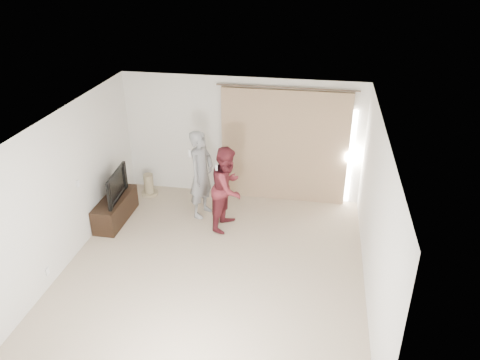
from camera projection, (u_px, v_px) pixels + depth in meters
name	position (u px, v px, depth m)	size (l,w,h in m)	color
floor	(214.00, 269.00, 7.93)	(5.50, 5.50, 0.00)	tan
wall_back	(242.00, 138.00, 9.76)	(5.00, 0.04, 2.60)	silver
wall_left	(64.00, 189.00, 7.74)	(0.04, 5.50, 2.60)	silver
ceiling	(209.00, 124.00, 6.76)	(5.00, 5.50, 0.01)	white
curtain	(285.00, 147.00, 9.60)	(2.80, 0.11, 2.46)	tan
tv_console	(115.00, 209.00, 9.24)	(0.44, 1.28, 0.49)	black
tv	(112.00, 185.00, 9.00)	(1.00, 0.13, 0.58)	black
scratching_post	(149.00, 186.00, 10.20)	(0.37, 0.37, 0.49)	tan
person_man	(201.00, 174.00, 9.15)	(0.60, 0.75, 1.80)	slate
person_woman	(228.00, 188.00, 8.79)	(0.78, 0.92, 1.66)	maroon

